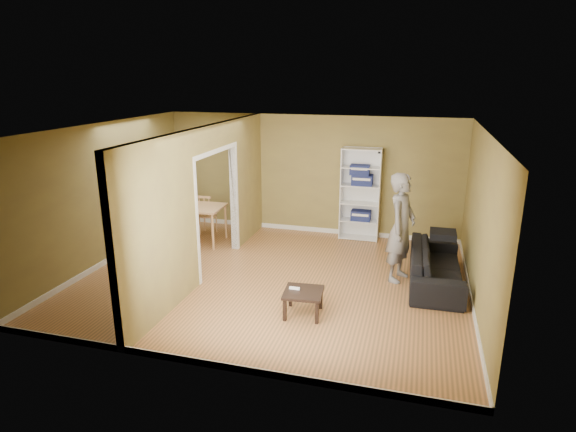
# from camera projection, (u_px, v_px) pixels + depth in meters

# --- Properties ---
(room_shell) EXTENTS (6.50, 6.50, 6.50)m
(room_shell) POSITION_uv_depth(u_px,v_px,m) (273.00, 207.00, 8.02)
(room_shell) COLOR #B77742
(room_shell) RESTS_ON ground
(partition) EXTENTS (0.22, 5.50, 2.60)m
(partition) POSITION_uv_depth(u_px,v_px,m) (207.00, 202.00, 8.33)
(partition) COLOR olive
(partition) RESTS_ON ground
(wall_speaker) EXTENTS (0.10, 0.10, 0.10)m
(wall_speaker) POSITION_uv_depth(u_px,v_px,m) (381.00, 151.00, 9.95)
(wall_speaker) COLOR black
(wall_speaker) RESTS_ON room_shell
(sofa) EXTENTS (2.17, 0.97, 0.82)m
(sofa) POSITION_uv_depth(u_px,v_px,m) (436.00, 260.00, 8.12)
(sofa) COLOR black
(sofa) RESTS_ON ground
(person) EXTENTS (0.95, 0.84, 2.20)m
(person) POSITION_uv_depth(u_px,v_px,m) (402.00, 218.00, 8.08)
(person) COLOR slate
(person) RESTS_ON ground
(bookshelf) EXTENTS (0.83, 0.36, 1.97)m
(bookshelf) POSITION_uv_depth(u_px,v_px,m) (361.00, 194.00, 10.23)
(bookshelf) COLOR white
(bookshelf) RESTS_ON ground
(paper_box_navy_a) EXTENTS (0.41, 0.27, 0.21)m
(paper_box_navy_a) POSITION_uv_depth(u_px,v_px,m) (361.00, 215.00, 10.30)
(paper_box_navy_a) COLOR navy
(paper_box_navy_a) RESTS_ON bookshelf
(paper_box_navy_b) EXTENTS (0.43, 0.28, 0.22)m
(paper_box_navy_b) POSITION_uv_depth(u_px,v_px,m) (362.00, 180.00, 10.09)
(paper_box_navy_b) COLOR navy
(paper_box_navy_b) RESTS_ON bookshelf
(paper_box_navy_c) EXTENTS (0.40, 0.26, 0.20)m
(paper_box_navy_c) POSITION_uv_depth(u_px,v_px,m) (360.00, 171.00, 10.05)
(paper_box_navy_c) COLOR navy
(paper_box_navy_c) RESTS_ON bookshelf
(coffee_table) EXTENTS (0.56, 0.56, 0.37)m
(coffee_table) POSITION_uv_depth(u_px,v_px,m) (303.00, 295.00, 7.06)
(coffee_table) COLOR black
(coffee_table) RESTS_ON ground
(game_controller) EXTENTS (0.16, 0.04, 0.03)m
(game_controller) POSITION_uv_depth(u_px,v_px,m) (295.00, 288.00, 7.11)
(game_controller) COLOR white
(game_controller) RESTS_ON coffee_table
(dining_table) EXTENTS (1.25, 0.83, 0.78)m
(dining_table) POSITION_uv_depth(u_px,v_px,m) (193.00, 210.00, 10.07)
(dining_table) COLOR tan
(dining_table) RESTS_ON ground
(chair_left) EXTENTS (0.56, 0.56, 1.04)m
(chair_left) POSITION_uv_depth(u_px,v_px,m) (162.00, 215.00, 10.35)
(chair_left) COLOR #D4B879
(chair_left) RESTS_ON ground
(chair_near) EXTENTS (0.46, 0.46, 0.93)m
(chair_near) POSITION_uv_depth(u_px,v_px,m) (182.00, 229.00, 9.58)
(chair_near) COLOR tan
(chair_near) RESTS_ON ground
(chair_far) EXTENTS (0.43, 0.43, 0.90)m
(chair_far) POSITION_uv_depth(u_px,v_px,m) (208.00, 214.00, 10.66)
(chair_far) COLOR tan
(chair_far) RESTS_ON ground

